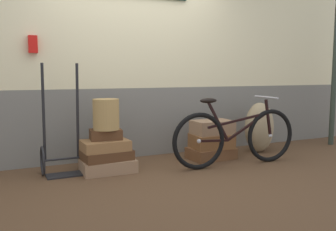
% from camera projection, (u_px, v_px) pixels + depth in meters
% --- Properties ---
extents(ground, '(9.73, 5.20, 0.06)m').
position_uv_depth(ground, '(158.00, 173.00, 4.23)').
color(ground, '#513823').
extents(station_building, '(7.73, 0.74, 2.62)m').
position_uv_depth(station_building, '(134.00, 60.00, 4.85)').
color(station_building, slate).
rests_on(station_building, ground).
extents(suitcase_0, '(0.61, 0.44, 0.14)m').
position_uv_depth(suitcase_0, '(108.00, 165.00, 4.16)').
color(suitcase_0, '#937051').
rests_on(suitcase_0, ground).
extents(suitcase_1, '(0.58, 0.46, 0.11)m').
position_uv_depth(suitcase_1, '(106.00, 154.00, 4.16)').
color(suitcase_1, '#4C2D19').
rests_on(suitcase_1, suitcase_0).
extents(suitcase_2, '(0.54, 0.39, 0.12)m').
position_uv_depth(suitcase_2, '(105.00, 145.00, 4.12)').
color(suitcase_2, olive).
rests_on(suitcase_2, suitcase_1).
extents(suitcase_3, '(0.38, 0.29, 0.12)m').
position_uv_depth(suitcase_3, '(106.00, 134.00, 4.16)').
color(suitcase_3, '#4C2D19').
rests_on(suitcase_3, suitcase_2).
extents(suitcase_4, '(0.61, 0.44, 0.15)m').
position_uv_depth(suitcase_4, '(211.00, 153.00, 4.80)').
color(suitcase_4, brown).
rests_on(suitcase_4, ground).
extents(suitcase_5, '(0.55, 0.45, 0.18)m').
position_uv_depth(suitcase_5, '(211.00, 141.00, 4.78)').
color(suitcase_5, brown).
rests_on(suitcase_5, suitcase_4).
extents(suitcase_6, '(0.52, 0.35, 0.18)m').
position_uv_depth(suitcase_6, '(212.00, 127.00, 4.78)').
color(suitcase_6, '#937051').
rests_on(suitcase_6, suitcase_5).
extents(wicker_basket, '(0.30, 0.30, 0.35)m').
position_uv_depth(wicker_basket, '(106.00, 114.00, 4.12)').
color(wicker_basket, '#A8844C').
rests_on(wicker_basket, suitcase_3).
extents(luggage_trolley, '(0.46, 0.39, 1.25)m').
position_uv_depth(luggage_trolley, '(62.00, 151.00, 4.05)').
color(luggage_trolley, black).
rests_on(luggage_trolley, ground).
extents(burlap_sack, '(0.44, 0.37, 0.72)m').
position_uv_depth(burlap_sack, '(259.00, 127.00, 5.18)').
color(burlap_sack, '#9E8966').
rests_on(burlap_sack, ground).
extents(bicycle, '(1.71, 0.46, 0.85)m').
position_uv_depth(bicycle, '(236.00, 137.00, 4.41)').
color(bicycle, black).
rests_on(bicycle, ground).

